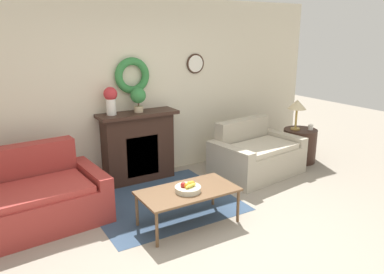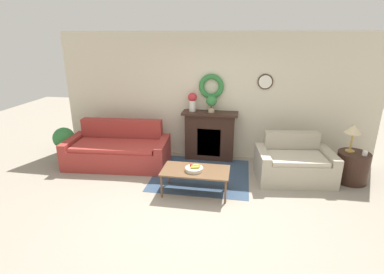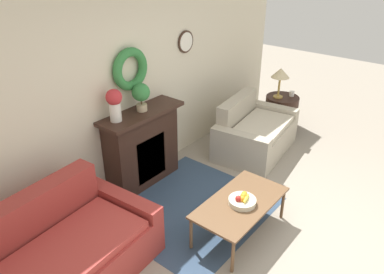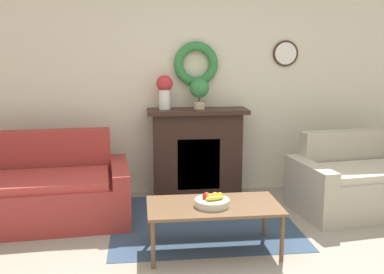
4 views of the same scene
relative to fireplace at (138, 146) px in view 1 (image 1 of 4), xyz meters
name	(u,v)px [view 1 (image 1 of 4)]	position (x,y,z in m)	size (l,w,h in m)	color
ground_plane	(229,249)	(0.03, -2.28, -0.54)	(16.00, 16.00, 0.00)	gray
floor_rug	(162,201)	(-0.06, -0.87, -0.54)	(1.85, 1.71, 0.01)	#334760
wall_back	(133,90)	(0.03, 0.20, 0.82)	(6.80, 0.18, 2.70)	beige
fireplace	(138,146)	(0.00, 0.00, 0.00)	(1.19, 0.41, 1.07)	#331E16
couch_left	(10,205)	(-1.87, -0.64, -0.23)	(2.17, 1.16, 0.89)	#9E332D
loveseat_right	(256,156)	(1.70, -0.73, -0.24)	(1.49, 1.06, 0.84)	#B2A893
coffee_table	(188,193)	(-0.06, -1.58, -0.14)	(1.15, 0.61, 0.43)	brown
fruit_bowl	(188,188)	(-0.07, -1.61, -0.07)	(0.30, 0.30, 0.12)	beige
side_table_by_loveseat	(299,145)	(2.75, -0.66, -0.25)	(0.57, 0.57, 0.58)	#331E16
table_lamp	(297,106)	(2.68, -0.60, 0.45)	(0.31, 0.31, 0.52)	#B28E42
mug	(311,127)	(2.88, -0.76, 0.08)	(0.09, 0.09, 0.08)	silver
vase_on_mantel_left	(111,99)	(-0.38, 0.01, 0.76)	(0.19, 0.19, 0.40)	silver
potted_plant_on_mantel	(138,97)	(0.02, -0.01, 0.75)	(0.23, 0.23, 0.36)	tan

